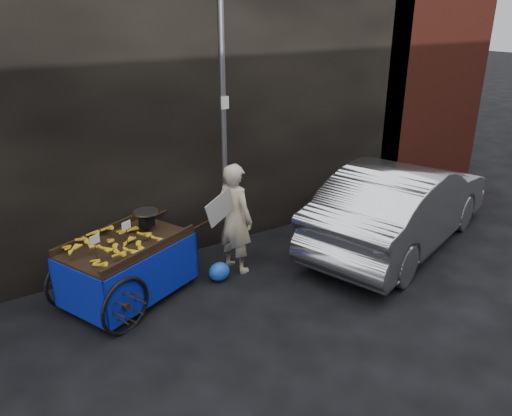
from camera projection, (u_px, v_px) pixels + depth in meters
ground at (255, 291)px, 6.94m from camera, size 80.00×80.00×0.00m
building_wall at (189, 84)px, 8.23m from camera, size 13.50×2.00×5.00m
street_pole at (224, 129)px, 7.35m from camera, size 0.12×0.10×4.00m
banana_cart at (123, 250)px, 6.49m from camera, size 2.41×1.76×1.20m
vendor at (235, 218)px, 7.23m from camera, size 0.88×0.69×1.66m
plastic_bag at (219, 272)px, 7.17m from camera, size 0.31×0.25×0.28m
parked_car at (401, 204)px, 8.11m from camera, size 4.47×2.73×1.39m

